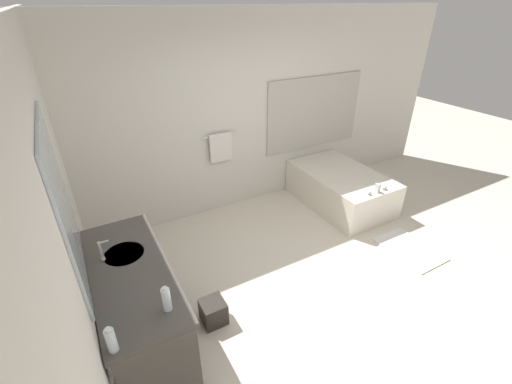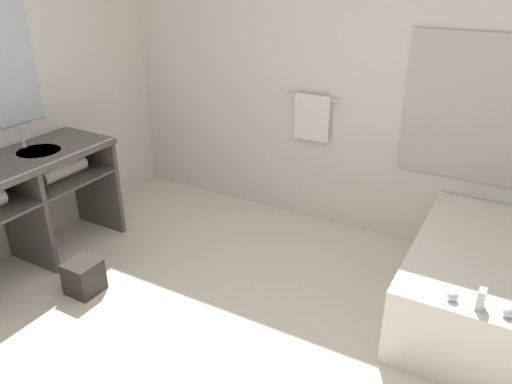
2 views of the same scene
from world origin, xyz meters
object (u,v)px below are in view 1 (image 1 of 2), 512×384
(water_bottle_2, at_px, (111,340))
(waste_bin, at_px, (213,312))
(water_bottle_1, at_px, (166,299))
(bathtub, at_px, (340,186))

(water_bottle_2, relative_size, waste_bin, 0.78)
(water_bottle_1, relative_size, water_bottle_2, 1.05)
(water_bottle_2, bearing_deg, waste_bin, 35.53)
(water_bottle_2, distance_m, waste_bin, 1.37)
(waste_bin, bearing_deg, water_bottle_1, -135.97)
(bathtub, xyz_separation_m, waste_bin, (-2.57, -1.13, -0.16))
(water_bottle_1, height_order, water_bottle_2, water_bottle_1)
(water_bottle_2, height_order, waste_bin, water_bottle_2)
(water_bottle_1, xyz_separation_m, water_bottle_2, (-0.38, -0.15, -0.00))
(water_bottle_1, distance_m, water_bottle_2, 0.41)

